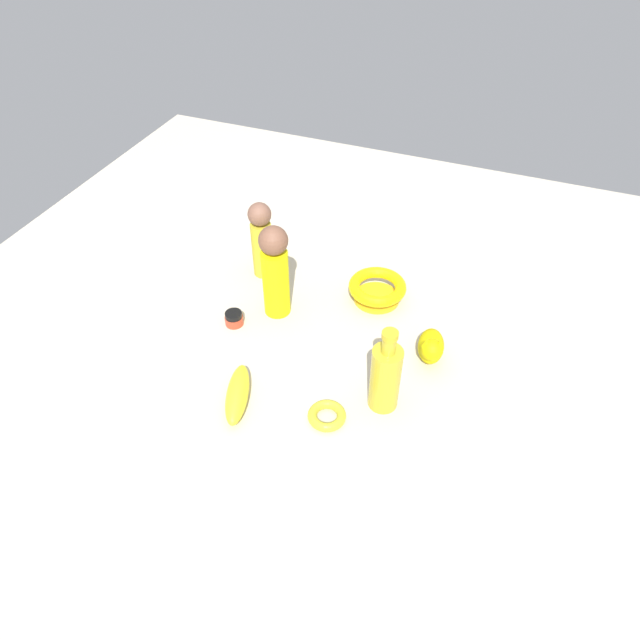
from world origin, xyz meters
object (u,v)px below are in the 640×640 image
(bottle_tall, at_px, (385,376))
(person_figure_adult, at_px, (261,238))
(person_figure_child, at_px, (275,270))
(cat_figurine, at_px, (431,347))
(bowl, at_px, (377,289))
(bangle, at_px, (327,416))
(banana, at_px, (238,394))
(nail_polish_jar, at_px, (235,318))

(bottle_tall, xyz_separation_m, person_figure_adult, (-0.31, -0.43, 0.03))
(person_figure_child, distance_m, cat_figurine, 0.40)
(bowl, relative_size, cat_figurine, 1.12)
(person_figure_child, xyz_separation_m, person_figure_adult, (-0.13, -0.10, -0.02))
(bangle, height_order, bowl, bowl)
(person_figure_child, xyz_separation_m, bottle_tall, (0.19, 0.33, -0.04))
(person_figure_child, relative_size, bangle, 3.07)
(banana, bearing_deg, person_figure_adult, -0.85)
(nail_polish_jar, bearing_deg, bottle_tall, 75.06)
(bowl, bearing_deg, bangle, 2.52)
(bangle, bearing_deg, person_figure_adult, -140.03)
(bangle, relative_size, banana, 0.50)
(banana, bearing_deg, person_figure_child, -11.05)
(bottle_tall, bearing_deg, person_figure_child, -119.63)
(person_figure_adult, bearing_deg, nail_polish_jar, 5.38)
(person_figure_adult, bearing_deg, bangle, 39.97)
(nail_polish_jar, distance_m, person_figure_adult, 0.23)
(person_figure_child, relative_size, bowl, 1.69)
(person_figure_child, bearing_deg, bottle_tall, 60.37)
(person_figure_adult, relative_size, banana, 1.32)
(bangle, distance_m, banana, 0.19)
(person_figure_child, distance_m, banana, 0.31)
(cat_figurine, bearing_deg, bottle_tall, -21.04)
(person_figure_adult, bearing_deg, cat_figurine, 72.74)
(nail_polish_jar, height_order, banana, banana)
(person_figure_adult, relative_size, cat_figurine, 1.64)
(bottle_tall, bearing_deg, bowl, -160.51)
(cat_figurine, bearing_deg, nail_polish_jar, -83.60)
(bangle, height_order, banana, banana)
(person_figure_adult, xyz_separation_m, cat_figurine, (0.15, 0.49, -0.07))
(bottle_tall, distance_m, bowl, 0.34)
(bangle, xyz_separation_m, person_figure_adult, (-0.39, -0.33, 0.10))
(person_figure_child, relative_size, nail_polish_jar, 5.51)
(bottle_tall, distance_m, person_figure_adult, 0.53)
(cat_figurine, bearing_deg, person_figure_child, -93.79)
(nail_polish_jar, height_order, cat_figurine, cat_figurine)
(nail_polish_jar, height_order, person_figure_adult, person_figure_adult)
(nail_polish_jar, height_order, bowl, bowl)
(nail_polish_jar, distance_m, bottle_tall, 0.43)
(person_figure_child, height_order, bowl, person_figure_child)
(bangle, relative_size, cat_figurine, 0.62)
(nail_polish_jar, xyz_separation_m, bottle_tall, (0.11, 0.41, 0.07))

